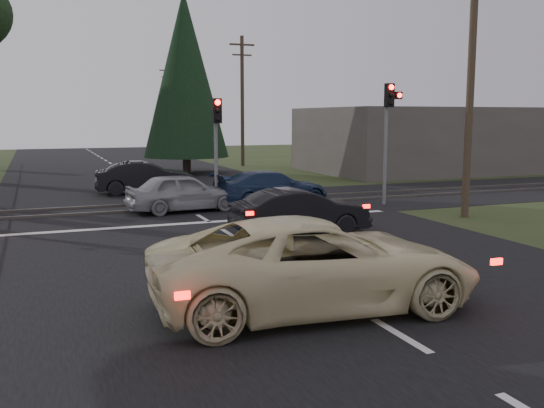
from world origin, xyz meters
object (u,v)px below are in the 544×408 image
traffic_signal_center (217,134)px  utility_pole_far (169,105)px  dark_hatchback (300,212)px  utility_pole_near (471,78)px  silver_car (183,192)px  dark_car_far (145,178)px  utility_pole_mid (242,98)px  blue_sedan (271,188)px  traffic_signal_right (389,120)px  cream_coupe (315,264)px

traffic_signal_center → utility_pole_far: (7.50, 44.32, 1.92)m
dark_hatchback → traffic_signal_center: bearing=10.2°
utility_pole_near → utility_pole_far: (0.00, 49.00, 0.00)m
silver_car → dark_car_far: 5.80m
utility_pole_mid → dark_hatchback: (-6.57, -24.78, -4.06)m
utility_pole_mid → dark_car_far: (-9.16, -13.42, -4.00)m
utility_pole_near → blue_sedan: utility_pole_near is taller
utility_pole_far → dark_car_far: utility_pole_far is taller
traffic_signal_right → blue_sedan: size_ratio=1.01×
blue_sedan → cream_coupe: bearing=157.0°
traffic_signal_center → dark_car_far: size_ratio=0.93×
traffic_signal_center → cream_coupe: size_ratio=0.69×
traffic_signal_center → dark_hatchback: (0.93, -5.46, -2.14)m
traffic_signal_right → blue_sedan: traffic_signal_right is taller
utility_pole_mid → cream_coupe: size_ratio=1.52×
utility_pole_mid → blue_sedan: bearing=-105.4°
silver_car → traffic_signal_center: bearing=-100.3°
utility_pole_mid → cream_coupe: (-9.17, -31.26, -3.90)m
cream_coupe → blue_sedan: bearing=-13.5°
utility_pole_far → cream_coupe: size_ratio=1.52×
cream_coupe → dark_car_far: bearing=4.2°
utility_pole_near → dark_car_far: 14.55m
utility_pole_mid → dark_hatchback: size_ratio=2.22×
utility_pole_near → blue_sedan: bearing=135.9°
traffic_signal_center → utility_pole_mid: (7.50, 19.32, 1.92)m
blue_sedan → silver_car: bearing=89.2°
traffic_signal_right → silver_car: (-7.81, 1.31, -2.61)m
traffic_signal_center → silver_car: size_ratio=0.99×
dark_car_far → traffic_signal_center: bearing=-159.1°
utility_pole_mid → utility_pole_far: same height
traffic_signal_center → utility_pole_far: utility_pole_far is taller
dark_hatchback → dark_car_far: bearing=13.3°
utility_pole_mid → dark_car_far: size_ratio=2.05×
utility_pole_far → dark_hatchback: (-6.57, -49.78, -4.06)m
dark_hatchback → blue_sedan: size_ratio=0.87×
cream_coupe → blue_sedan: (3.95, 12.32, -0.15)m
utility_pole_far → traffic_signal_right: bearing=-91.2°
traffic_signal_center → blue_sedan: traffic_signal_center is taller
blue_sedan → dark_car_far: dark_car_far is taller
utility_pole_mid → cream_coupe: 32.81m
cream_coupe → utility_pole_far: bearing=-5.0°
traffic_signal_right → dark_hatchback: traffic_signal_right is taller
traffic_signal_right → blue_sedan: (-4.26, 1.59, -2.64)m
traffic_signal_right → utility_pole_far: (0.95, 45.53, 1.41)m
utility_pole_mid → silver_car: size_ratio=2.18×
traffic_signal_center → blue_sedan: 3.15m
utility_pole_far → silver_car: 45.25m
utility_pole_mid → utility_pole_far: 25.00m
utility_pole_near → dark_car_far: size_ratio=2.05×
utility_pole_far → dark_hatchback: bearing=-97.5°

